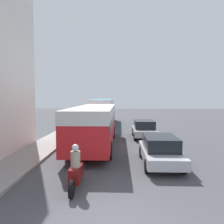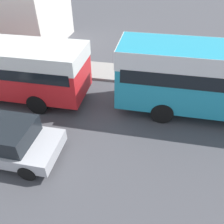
% 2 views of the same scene
% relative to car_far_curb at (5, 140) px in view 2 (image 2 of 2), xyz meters
% --- Properties ---
extents(car_far_curb, '(1.94, 3.96, 1.49)m').
position_rel_car_far_curb_xyz_m(car_far_curb, '(0.00, 0.00, 0.00)').
color(car_far_curb, '#B7B7BC').
rests_on(car_far_curb, ground_plane).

